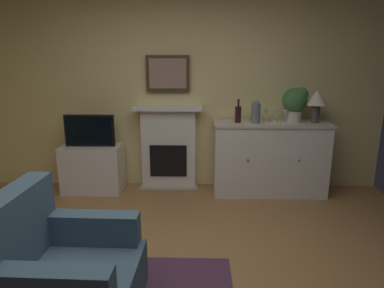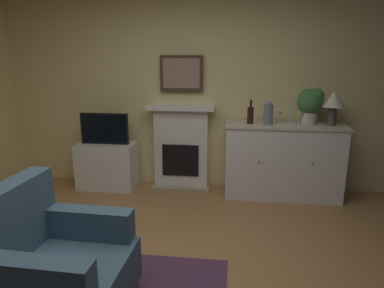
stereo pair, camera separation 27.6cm
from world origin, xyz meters
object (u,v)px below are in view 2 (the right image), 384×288
tv_set (104,129)px  armchair (53,266)px  wine_glass_center (289,114)px  wine_glass_left (280,114)px  potted_plant_small (311,103)px  fireplace_unit (181,147)px  sideboard_cabinet (283,161)px  table_lamp (333,102)px  wine_glass_right (299,115)px  wine_bottle (250,115)px  tv_cabinet (108,165)px  vase_decorative (268,113)px  framed_picture (181,73)px

tv_set → armchair: 2.39m
wine_glass_center → tv_set: bearing=-179.7°
wine_glass_left → armchair: 2.92m
wine_glass_center → potted_plant_small: 0.28m
fireplace_unit → sideboard_cabinet: size_ratio=0.78×
wine_glass_left → table_lamp: bearing=-0.6°
wine_glass_left → fireplace_unit: bearing=172.0°
tv_set → armchair: size_ratio=0.67×
sideboard_cabinet → tv_set: tv_set is taller
wine_glass_right → armchair: size_ratio=0.18×
potted_plant_small → tv_set: bearing=-178.8°
table_lamp → potted_plant_small: bearing=169.3°
table_lamp → wine_glass_center: 0.51m
wine_bottle → tv_cabinet: size_ratio=0.39×
tv_set → sideboard_cabinet: bearing=0.2°
tv_set → wine_bottle: bearing=-0.1°
vase_decorative → tv_set: vase_decorative is taller
wine_glass_left → wine_glass_right: 0.22m
vase_decorative → potted_plant_small: 0.52m
wine_bottle → tv_cabinet: wine_bottle is taller
tv_set → armchair: tv_set is taller
sideboard_cabinet → wine_glass_center: 0.58m
wine_bottle → potted_plant_small: bearing=4.5°
fireplace_unit → tv_set: (-0.97, -0.19, 0.26)m
sideboard_cabinet → wine_bottle: bearing=-178.5°
framed_picture → potted_plant_small: bearing=-6.4°
tv_cabinet → sideboard_cabinet: bearing=-0.4°
wine_glass_center → armchair: wine_glass_center is taller
framed_picture → armchair: 2.80m
wine_bottle → wine_glass_right: (0.57, -0.02, 0.01)m
fireplace_unit → wine_glass_right: (1.44, -0.20, 0.50)m
framed_picture → armchair: size_ratio=0.60×
sideboard_cabinet → tv_set: size_ratio=2.29×
potted_plant_small → sideboard_cabinet: bearing=-171.0°
potted_plant_small → fireplace_unit: bearing=175.2°
sideboard_cabinet → wine_glass_right: wine_glass_right is taller
wine_glass_center → armchair: size_ratio=0.18×
sideboard_cabinet → wine_bottle: wine_bottle is taller
fireplace_unit → potted_plant_small: potted_plant_small is taller
table_lamp → wine_bottle: (-0.94, -0.01, -0.17)m
armchair → wine_glass_right: bearing=50.4°
wine_bottle → armchair: 2.72m
tv_cabinet → armchair: armchair is taller
fireplace_unit → potted_plant_small: (1.58, -0.13, 0.63)m
wine_glass_center → wine_glass_right: 0.11m
framed_picture → sideboard_cabinet: framed_picture is taller
wine_glass_right → potted_plant_small: (0.14, 0.07, 0.13)m
wine_bottle → tv_set: 1.87m
wine_bottle → potted_plant_small: potted_plant_small is taller
fireplace_unit → sideboard_cabinet: bearing=-7.8°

